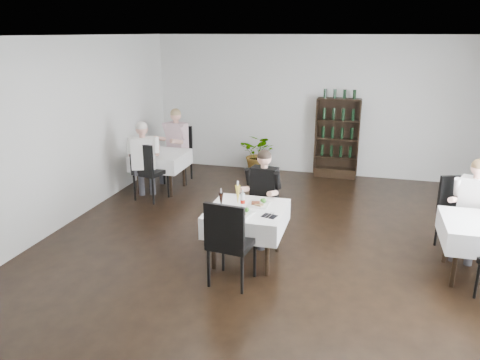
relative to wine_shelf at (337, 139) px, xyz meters
name	(u,v)px	position (x,y,z in m)	size (l,w,h in m)	color
room_shell	(270,158)	(-0.60, -4.31, 0.65)	(9.00, 9.00, 9.00)	black
wine_shelf	(337,139)	(0.00, 0.00, 0.00)	(0.90, 0.28, 1.75)	black
main_table	(247,218)	(-0.90, -4.31, -0.23)	(1.03, 1.03, 0.77)	black
left_table	(161,160)	(-3.30, -1.81, -0.23)	(0.98, 0.98, 0.77)	black
potted_tree	(260,154)	(-1.64, -0.23, -0.39)	(0.83, 0.72, 0.92)	#1F561D
main_chair_far	(257,208)	(-0.90, -3.65, -0.32)	(0.55, 0.56, 0.92)	black
main_chair_near	(229,238)	(-0.94, -5.04, -0.20)	(0.57, 0.58, 1.13)	black
left_chair_far	(179,150)	(-3.20, -1.13, -0.19)	(0.57, 0.58, 1.16)	black
left_chair_near	(147,168)	(-3.29, -2.46, -0.21)	(0.62, 0.63, 1.12)	black
right_chair_far	(458,209)	(1.95, -3.17, -0.23)	(0.64, 0.65, 1.08)	black
diner_main	(262,190)	(-0.83, -3.66, -0.02)	(0.57, 0.59, 1.42)	#3A3A41
diner_left_far	(174,140)	(-3.26, -1.20, 0.05)	(0.67, 0.71, 1.55)	#3A3A41
diner_left_near	(144,155)	(-3.34, -2.45, 0.04)	(0.67, 0.71, 1.52)	#3A3A41
diner_right_far	(473,202)	(2.07, -3.39, -0.03)	(0.62, 0.65, 1.41)	#3A3A41
plate_far	(259,204)	(-0.77, -4.16, -0.06)	(0.29, 0.29, 0.09)	white
plate_near	(241,213)	(-0.91, -4.55, -0.06)	(0.34, 0.34, 0.09)	white
pilsner_dark	(221,200)	(-1.23, -4.42, 0.04)	(0.07, 0.07, 0.29)	black
pilsner_lager	(238,194)	(-1.06, -4.18, 0.06)	(0.08, 0.08, 0.33)	gold
coke_bottle	(243,200)	(-0.96, -4.30, 0.02)	(0.06, 0.06, 0.25)	silver
napkin_cutlery	(269,216)	(-0.55, -4.53, -0.07)	(0.21, 0.20, 0.02)	black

